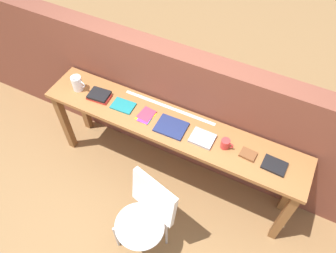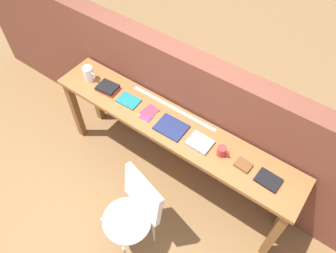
{
  "view_description": "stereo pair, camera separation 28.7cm",
  "coord_description": "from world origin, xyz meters",
  "px_view_note": "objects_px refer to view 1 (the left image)",
  "views": [
    {
      "loc": [
        0.8,
        -1.34,
        3.16
      ],
      "look_at": [
        0.0,
        0.25,
        0.9
      ],
      "focal_mm": 35.0,
      "sensor_mm": 36.0,
      "label": 1
    },
    {
      "loc": [
        1.05,
        -1.19,
        3.16
      ],
      "look_at": [
        0.0,
        0.25,
        0.9
      ],
      "focal_mm": 35.0,
      "sensor_mm": 36.0,
      "label": 2
    }
  ],
  "objects_px": {
    "book_stack_leftmost": "(99,96)",
    "book_open_centre": "(171,127)",
    "chair_white_moulded": "(145,216)",
    "pitcher_white": "(77,83)",
    "mug": "(226,144)",
    "book_repair_rightmost": "(274,165)",
    "leather_journal_brown": "(248,154)",
    "pamphlet_pile_colourful": "(146,116)",
    "magazine_cycling": "(123,106)"
  },
  "relations": [
    {
      "from": "book_stack_leftmost",
      "to": "book_open_centre",
      "type": "xyz_separation_m",
      "value": [
        0.78,
        -0.02,
        -0.01
      ]
    },
    {
      "from": "chair_white_moulded",
      "to": "pitcher_white",
      "type": "relative_size",
      "value": 4.85
    },
    {
      "from": "mug",
      "to": "book_repair_rightmost",
      "type": "bearing_deg",
      "value": 0.07
    },
    {
      "from": "pitcher_white",
      "to": "leather_journal_brown",
      "type": "height_order",
      "value": "pitcher_white"
    },
    {
      "from": "pamphlet_pile_colourful",
      "to": "mug",
      "type": "relative_size",
      "value": 1.76
    },
    {
      "from": "pitcher_white",
      "to": "pamphlet_pile_colourful",
      "type": "xyz_separation_m",
      "value": [
        0.76,
        -0.01,
        -0.07
      ]
    },
    {
      "from": "chair_white_moulded",
      "to": "pamphlet_pile_colourful",
      "type": "bearing_deg",
      "value": 116.85
    },
    {
      "from": "pitcher_white",
      "to": "book_open_centre",
      "type": "height_order",
      "value": "pitcher_white"
    },
    {
      "from": "book_stack_leftmost",
      "to": "mug",
      "type": "height_order",
      "value": "mug"
    },
    {
      "from": "pitcher_white",
      "to": "leather_journal_brown",
      "type": "relative_size",
      "value": 1.41
    },
    {
      "from": "book_stack_leftmost",
      "to": "mug",
      "type": "relative_size",
      "value": 2.0
    },
    {
      "from": "pitcher_white",
      "to": "pamphlet_pile_colourful",
      "type": "relative_size",
      "value": 0.95
    },
    {
      "from": "leather_journal_brown",
      "to": "pamphlet_pile_colourful",
      "type": "bearing_deg",
      "value": -175.45
    },
    {
      "from": "book_stack_leftmost",
      "to": "pamphlet_pile_colourful",
      "type": "bearing_deg",
      "value": -0.36
    },
    {
      "from": "book_open_centre",
      "to": "mug",
      "type": "distance_m",
      "value": 0.5
    },
    {
      "from": "chair_white_moulded",
      "to": "book_repair_rightmost",
      "type": "relative_size",
      "value": 4.65
    },
    {
      "from": "pitcher_white",
      "to": "pamphlet_pile_colourful",
      "type": "height_order",
      "value": "pitcher_white"
    },
    {
      "from": "book_open_centre",
      "to": "book_repair_rightmost",
      "type": "bearing_deg",
      "value": -0.05
    },
    {
      "from": "pitcher_white",
      "to": "book_repair_rightmost",
      "type": "xyz_separation_m",
      "value": [
        1.94,
        -0.0,
        -0.07
      ]
    },
    {
      "from": "pamphlet_pile_colourful",
      "to": "leather_journal_brown",
      "type": "relative_size",
      "value": 1.49
    },
    {
      "from": "pamphlet_pile_colourful",
      "to": "mug",
      "type": "bearing_deg",
      "value": 0.22
    },
    {
      "from": "pitcher_white",
      "to": "magazine_cycling",
      "type": "bearing_deg",
      "value": 0.09
    },
    {
      "from": "book_stack_leftmost",
      "to": "mug",
      "type": "xyz_separation_m",
      "value": [
        1.27,
        -0.0,
        0.02
      ]
    },
    {
      "from": "pitcher_white",
      "to": "mug",
      "type": "relative_size",
      "value": 1.67
    },
    {
      "from": "chair_white_moulded",
      "to": "pitcher_white",
      "type": "distance_m",
      "value": 1.4
    },
    {
      "from": "pitcher_white",
      "to": "book_repair_rightmost",
      "type": "bearing_deg",
      "value": -0.13
    },
    {
      "from": "pamphlet_pile_colourful",
      "to": "book_open_centre",
      "type": "relative_size",
      "value": 0.72
    },
    {
      "from": "book_stack_leftmost",
      "to": "book_repair_rightmost",
      "type": "height_order",
      "value": "book_stack_leftmost"
    },
    {
      "from": "book_stack_leftmost",
      "to": "book_open_centre",
      "type": "relative_size",
      "value": 0.83
    },
    {
      "from": "mug",
      "to": "pamphlet_pile_colourful",
      "type": "bearing_deg",
      "value": -179.78
    },
    {
      "from": "book_repair_rightmost",
      "to": "pamphlet_pile_colourful",
      "type": "bearing_deg",
      "value": -177.18
    },
    {
      "from": "book_open_centre",
      "to": "magazine_cycling",
      "type": "bearing_deg",
      "value": 175.91
    },
    {
      "from": "pitcher_white",
      "to": "magazine_cycling",
      "type": "height_order",
      "value": "pitcher_white"
    },
    {
      "from": "leather_journal_brown",
      "to": "book_repair_rightmost",
      "type": "relative_size",
      "value": 0.68
    },
    {
      "from": "leather_journal_brown",
      "to": "book_repair_rightmost",
      "type": "bearing_deg",
      "value": 2.35
    },
    {
      "from": "chair_white_moulded",
      "to": "magazine_cycling",
      "type": "xyz_separation_m",
      "value": [
        -0.62,
        0.73,
        0.36
      ]
    },
    {
      "from": "book_open_centre",
      "to": "pamphlet_pile_colourful",
      "type": "bearing_deg",
      "value": 175.11
    },
    {
      "from": "book_open_centre",
      "to": "leather_journal_brown",
      "type": "bearing_deg",
      "value": 0.86
    },
    {
      "from": "pitcher_white",
      "to": "book_stack_leftmost",
      "type": "relative_size",
      "value": 0.83
    },
    {
      "from": "book_open_centre",
      "to": "leather_journal_brown",
      "type": "distance_m",
      "value": 0.7
    },
    {
      "from": "pitcher_white",
      "to": "pamphlet_pile_colourful",
      "type": "distance_m",
      "value": 0.76
    },
    {
      "from": "pamphlet_pile_colourful",
      "to": "mug",
      "type": "xyz_separation_m",
      "value": [
        0.76,
        0.0,
        0.04
      ]
    },
    {
      "from": "book_repair_rightmost",
      "to": "chair_white_moulded",
      "type": "bearing_deg",
      "value": -135.93
    },
    {
      "from": "pitcher_white",
      "to": "book_stack_leftmost",
      "type": "xyz_separation_m",
      "value": [
        0.24,
        -0.0,
        -0.05
      ]
    },
    {
      "from": "book_open_centre",
      "to": "mug",
      "type": "xyz_separation_m",
      "value": [
        0.5,
        0.02,
        0.04
      ]
    },
    {
      "from": "pitcher_white",
      "to": "book_repair_rightmost",
      "type": "height_order",
      "value": "pitcher_white"
    },
    {
      "from": "book_stack_leftmost",
      "to": "book_repair_rightmost",
      "type": "relative_size",
      "value": 1.15
    },
    {
      "from": "book_stack_leftmost",
      "to": "magazine_cycling",
      "type": "height_order",
      "value": "book_stack_leftmost"
    },
    {
      "from": "leather_journal_brown",
      "to": "book_repair_rightmost",
      "type": "xyz_separation_m",
      "value": [
        0.22,
        -0.01,
        -0.0
      ]
    },
    {
      "from": "pamphlet_pile_colourful",
      "to": "book_repair_rightmost",
      "type": "xyz_separation_m",
      "value": [
        1.18,
        0.0,
        0.01
      ]
    }
  ]
}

